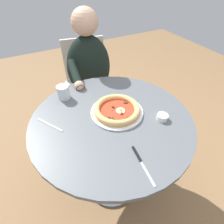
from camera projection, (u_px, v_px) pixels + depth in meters
name	position (u px, v px, depth m)	size (l,w,h in m)	color
ground_plane	(112.00, 183.00, 1.52)	(6.00, 6.00, 0.02)	olive
dining_table	(112.00, 138.00, 1.14)	(0.92, 0.92, 0.74)	#565B60
pizza_on_plate	(117.00, 110.00, 1.05)	(0.31, 0.31, 0.04)	white
water_glass	(64.00, 93.00, 1.15)	(0.08, 0.08, 0.09)	silver
steak_knife	(140.00, 159.00, 0.82)	(0.21, 0.04, 0.01)	silver
ramekin_capers	(162.00, 117.00, 1.01)	(0.06, 0.06, 0.03)	white
fork_utensil	(50.00, 125.00, 0.98)	(0.16, 0.10, 0.00)	#BCBCC1
diner_person	(91.00, 88.00, 1.64)	(0.49, 0.41, 1.17)	#282833
cafe_chair_diner	(88.00, 79.00, 1.74)	(0.50, 0.50, 0.88)	beige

